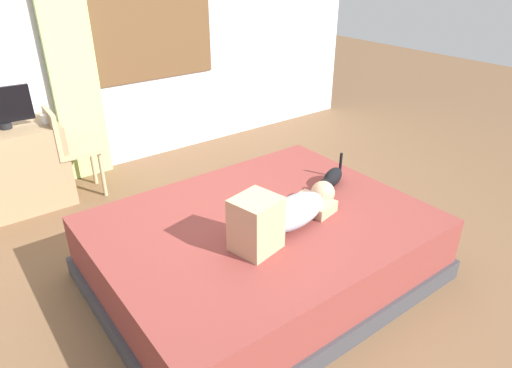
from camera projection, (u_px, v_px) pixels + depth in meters
The scene contains 10 objects.
ground_plane at pixel (262, 279), 3.23m from camera, with size 16.00×16.00×0.00m, color brown.
back_wall_with_window at pixel (103, 24), 4.38m from camera, with size 6.40×0.14×2.90m.
bed at pixel (262, 248), 3.16m from camera, with size 2.20×1.71×0.48m.
person_lying at pixel (285, 214), 2.89m from camera, with size 0.94×0.43×0.34m.
cat at pixel (332, 178), 3.44m from camera, with size 0.34×0.20×0.21m.
desk at pixel (10, 170), 3.98m from camera, with size 0.90×0.56×0.74m.
tv_monitor at pixel (1, 108), 3.75m from camera, with size 0.48×0.10×0.35m.
cup at pixel (46, 119), 3.94m from camera, with size 0.08×0.08×0.08m, color white.
chair_by_desk at pixel (68, 146), 4.10m from camera, with size 0.40×0.40×0.86m.
curtain_left at pixel (71, 59), 4.21m from camera, with size 0.44×0.06×2.36m, color #ADCC75.
Camera 1 is at (-1.58, -2.02, 2.08)m, focal length 31.88 mm.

